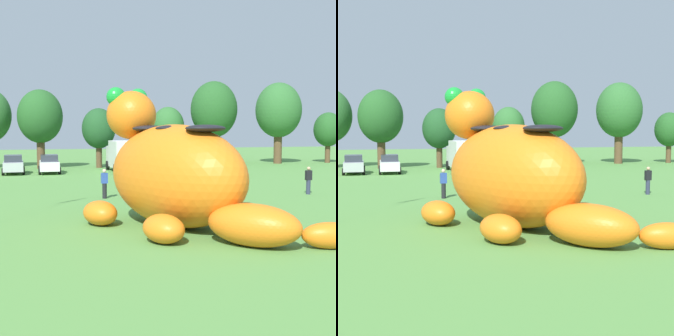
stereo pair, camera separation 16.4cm
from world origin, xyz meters
The scene contains 14 objects.
ground_plane centered at (0.00, 0.00, 0.00)m, with size 160.00×160.00×0.00m, color #568E42.
giant_inflatable_creature centered at (-0.99, -0.95, 2.16)m, with size 8.89×10.21×5.90m.
car_silver centered at (-8.65, 24.90, 0.86)m, with size 2.05×4.16×1.72m.
car_white centered at (-5.52, 24.64, 0.86)m, with size 1.97×4.11×1.72m.
box_truck centered at (1.20, 24.61, 1.60)m, with size 2.40×6.43×2.95m.
tree_centre_left centered at (-6.22, 30.55, 5.30)m, with size 4.57×4.57×8.11m.
tree_centre centered at (-0.31, 30.00, 4.09)m, with size 3.52×3.52×6.25m.
tree_centre_right centered at (7.96, 32.62, 4.33)m, with size 3.73×3.73×6.62m.
tree_mid_right centered at (13.19, 31.65, 6.26)m, with size 5.40×5.40×9.58m.
tree_right centered at (20.93, 30.62, 6.23)m, with size 5.37×5.37×9.53m.
tree_far_right centered at (27.44, 30.22, 3.99)m, with size 3.44×3.44×6.10m.
spectator_near_inflatable centered at (9.62, 6.04, 0.85)m, with size 0.38×0.26×1.71m.
spectator_mid_field centered at (4.72, 7.05, 0.85)m, with size 0.38×0.26×1.71m.
spectator_by_cars centered at (-2.75, 7.61, 0.85)m, with size 0.38×0.26×1.71m.
Camera 2 is at (-6.15, -19.20, 3.95)m, focal length 49.80 mm.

